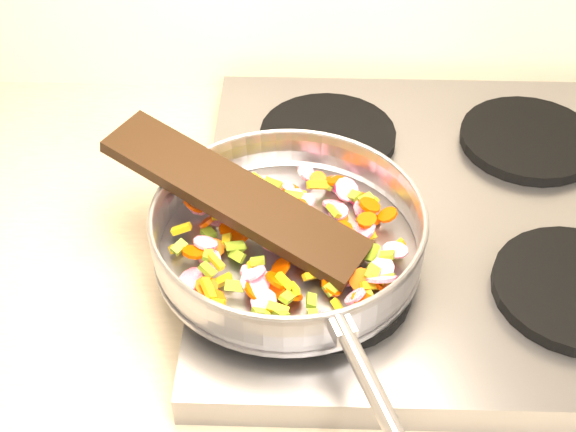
{
  "coord_description": "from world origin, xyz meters",
  "views": [
    {
      "loc": [
        -0.87,
        0.9,
        1.62
      ],
      "look_at": [
        -0.89,
        1.57,
        1.01
      ],
      "focal_mm": 50.0,
      "sensor_mm": 36.0,
      "label": 1
    }
  ],
  "objects": [
    {
      "name": "cooktop",
      "position": [
        -0.7,
        1.67,
        0.92
      ],
      "size": [
        0.6,
        0.6,
        0.04
      ],
      "primitive_type": "cube",
      "color": "#939399",
      "rests_on": "counter_top"
    },
    {
      "name": "grate_fl",
      "position": [
        -0.84,
        1.52,
        0.95
      ],
      "size": [
        0.19,
        0.19,
        0.02
      ],
      "primitive_type": "cylinder",
      "color": "black",
      "rests_on": "cooktop"
    },
    {
      "name": "wooden_spatula",
      "position": [
        -0.95,
        1.6,
        1.01
      ],
      "size": [
        0.32,
        0.22,
        0.08
      ],
      "primitive_type": "cube",
      "rotation": [
        0.0,
        -0.2,
        2.64
      ],
      "color": "black",
      "rests_on": "saute_pan"
    },
    {
      "name": "grate_br",
      "position": [
        -0.56,
        1.81,
        0.95
      ],
      "size": [
        0.19,
        0.19,
        0.02
      ],
      "primitive_type": "cylinder",
      "color": "black",
      "rests_on": "cooktop"
    },
    {
      "name": "grate_bl",
      "position": [
        -0.84,
        1.81,
        0.95
      ],
      "size": [
        0.19,
        0.19,
        0.02
      ],
      "primitive_type": "cylinder",
      "color": "black",
      "rests_on": "cooktop"
    },
    {
      "name": "saute_pan",
      "position": [
        -0.89,
        1.57,
        0.99
      ],
      "size": [
        0.36,
        0.51,
        0.06
      ],
      "rotation": [
        0.0,
        0.0,
        0.36
      ],
      "color": "#9E9EA5",
      "rests_on": "grate_fl"
    },
    {
      "name": "vegetable_heap",
      "position": [
        -0.88,
        1.56,
        0.98
      ],
      "size": [
        0.28,
        0.28,
        0.05
      ],
      "color": "#E13F00",
      "rests_on": "saute_pan"
    },
    {
      "name": "grate_fr",
      "position": [
        -0.56,
        1.52,
        0.95
      ],
      "size": [
        0.19,
        0.19,
        0.02
      ],
      "primitive_type": "cylinder",
      "color": "black",
      "rests_on": "cooktop"
    }
  ]
}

